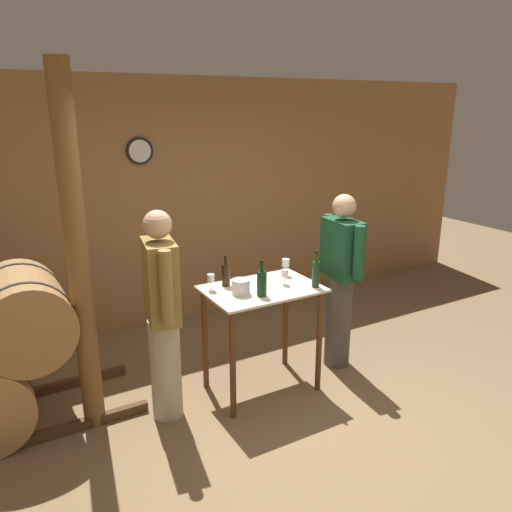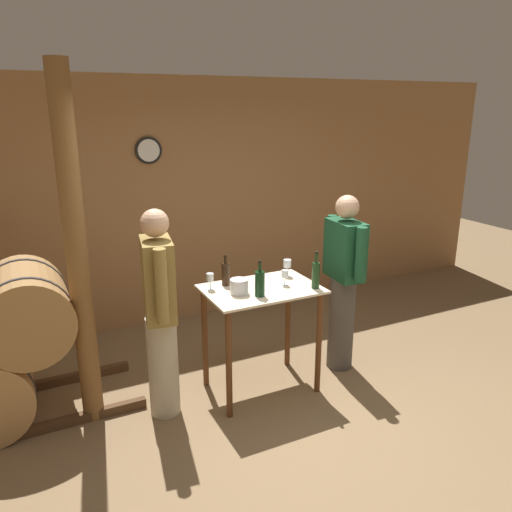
# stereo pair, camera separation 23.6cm
# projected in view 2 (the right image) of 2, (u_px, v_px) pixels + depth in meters

# --- Properties ---
(ground_plane) EXTENTS (14.00, 14.00, 0.00)m
(ground_plane) POSITION_uv_depth(u_px,v_px,m) (320.00, 435.00, 3.78)
(ground_plane) COLOR brown
(back_wall) EXTENTS (8.40, 0.08, 2.70)m
(back_wall) POSITION_uv_depth(u_px,v_px,m) (197.00, 202.00, 5.63)
(back_wall) COLOR #996B42
(back_wall) RESTS_ON ground_plane
(tasting_table) EXTENTS (0.95, 0.65, 0.94)m
(tasting_table) POSITION_uv_depth(u_px,v_px,m) (261.00, 311.00, 4.20)
(tasting_table) COLOR beige
(tasting_table) RESTS_ON ground_plane
(wooden_post) EXTENTS (0.16, 0.16, 2.70)m
(wooden_post) POSITION_uv_depth(u_px,v_px,m) (77.00, 255.00, 3.62)
(wooden_post) COLOR brown
(wooden_post) RESTS_ON ground_plane
(wine_bottle_far_left) EXTENTS (0.07, 0.07, 0.27)m
(wine_bottle_far_left) POSITION_uv_depth(u_px,v_px,m) (226.00, 273.00, 4.17)
(wine_bottle_far_left) COLOR black
(wine_bottle_far_left) RESTS_ON tasting_table
(wine_bottle_left) EXTENTS (0.08, 0.08, 0.30)m
(wine_bottle_left) POSITION_uv_depth(u_px,v_px,m) (260.00, 283.00, 3.93)
(wine_bottle_left) COLOR black
(wine_bottle_left) RESTS_ON tasting_table
(wine_bottle_center) EXTENTS (0.06, 0.06, 0.31)m
(wine_bottle_center) POSITION_uv_depth(u_px,v_px,m) (316.00, 274.00, 4.10)
(wine_bottle_center) COLOR #193819
(wine_bottle_center) RESTS_ON tasting_table
(wine_glass_near_left) EXTENTS (0.06, 0.06, 0.14)m
(wine_glass_near_left) POSITION_uv_depth(u_px,v_px,m) (210.00, 278.00, 4.07)
(wine_glass_near_left) COLOR silver
(wine_glass_near_left) RESTS_ON tasting_table
(wine_glass_near_center) EXTENTS (0.06, 0.06, 0.13)m
(wine_glass_near_center) POSITION_uv_depth(u_px,v_px,m) (285.00, 274.00, 4.18)
(wine_glass_near_center) COLOR silver
(wine_glass_near_center) RESTS_ON tasting_table
(wine_glass_near_right) EXTENTS (0.07, 0.07, 0.15)m
(wine_glass_near_right) POSITION_uv_depth(u_px,v_px,m) (287.00, 264.00, 4.39)
(wine_glass_near_right) COLOR silver
(wine_glass_near_right) RESTS_ON tasting_table
(ice_bucket) EXTENTS (0.15, 0.15, 0.12)m
(ice_bucket) POSITION_uv_depth(u_px,v_px,m) (239.00, 287.00, 3.99)
(ice_bucket) COLOR silver
(ice_bucket) RESTS_ON tasting_table
(person_host) EXTENTS (0.29, 0.58, 1.68)m
(person_host) POSITION_uv_depth(u_px,v_px,m) (160.00, 311.00, 3.81)
(person_host) COLOR #B7AD93
(person_host) RESTS_ON ground_plane
(person_visitor_with_scarf) EXTENTS (0.25, 0.59, 1.65)m
(person_visitor_with_scarf) POSITION_uv_depth(u_px,v_px,m) (343.00, 280.00, 4.53)
(person_visitor_with_scarf) COLOR #4C4742
(person_visitor_with_scarf) RESTS_ON ground_plane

